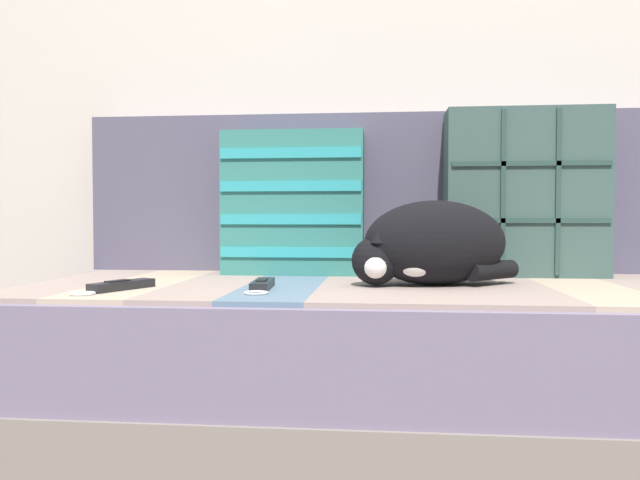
{
  "coord_description": "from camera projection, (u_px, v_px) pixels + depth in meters",
  "views": [
    {
      "loc": [
        -0.03,
        -1.31,
        0.53
      ],
      "look_at": [
        -0.17,
        0.07,
        0.48
      ],
      "focal_mm": 35.0,
      "sensor_mm": 36.0,
      "label": 1
    }
  ],
  "objects": [
    {
      "name": "ground_plane",
      "position": [
        395.0,
        468.0,
        1.32
      ],
      "size": [
        14.0,
        14.0,
        0.0
      ],
      "primitive_type": "plane",
      "color": "#564C47"
    },
    {
      "name": "couch",
      "position": [
        394.0,
        364.0,
        1.46
      ],
      "size": [
        1.75,
        0.81,
        0.38
      ],
      "color": "gray",
      "rests_on": "ground_plane"
    },
    {
      "name": "sofa_backrest",
      "position": [
        392.0,
        193.0,
        1.78
      ],
      "size": [
        1.72,
        0.14,
        0.44
      ],
      "color": "#514C60",
      "rests_on": "couch"
    },
    {
      "name": "throw_pillow_quilted",
      "position": [
        524.0,
        193.0,
        1.6
      ],
      "size": [
        0.4,
        0.14,
        0.43
      ],
      "color": "#38514C",
      "rests_on": "couch"
    },
    {
      "name": "throw_pillow_striped",
      "position": [
        294.0,
        203.0,
        1.66
      ],
      "size": [
        0.37,
        0.14,
        0.38
      ],
      "color": "#337A70",
      "rests_on": "couch"
    },
    {
      "name": "sleeping_cat",
      "position": [
        429.0,
        246.0,
        1.38
      ],
      "size": [
        0.38,
        0.26,
        0.19
      ],
      "color": "black",
      "rests_on": "couch"
    },
    {
      "name": "game_remote_near",
      "position": [
        262.0,
        285.0,
        1.3
      ],
      "size": [
        0.05,
        0.19,
        0.02
      ],
      "color": "black",
      "rests_on": "couch"
    },
    {
      "name": "game_remote_far",
      "position": [
        119.0,
        286.0,
        1.29
      ],
      "size": [
        0.12,
        0.2,
        0.02
      ],
      "color": "black",
      "rests_on": "couch"
    }
  ]
}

